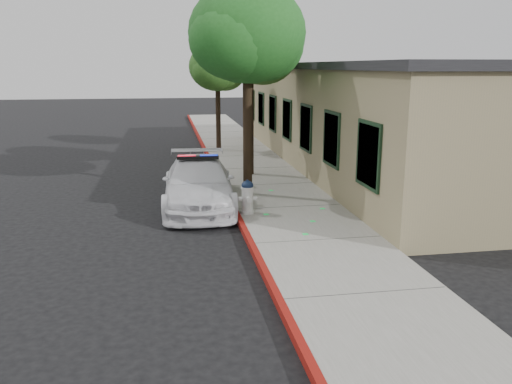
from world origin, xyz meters
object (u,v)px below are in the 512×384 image
at_px(clapboard_building, 377,116).
at_px(street_tree_near, 248,38).
at_px(fire_hydrant, 247,197).
at_px(street_tree_far, 218,69).
at_px(street_tree_mid, 250,50).
at_px(police_car, 199,183).

height_order(clapboard_building, street_tree_near, street_tree_near).
distance_m(fire_hydrant, street_tree_far, 11.88).
relative_size(clapboard_building, street_tree_far, 4.12).
xyz_separation_m(street_tree_mid, street_tree_far, (-0.57, 6.00, -0.70)).
bearing_deg(fire_hydrant, street_tree_mid, 77.17).
bearing_deg(clapboard_building, fire_hydrant, -134.45).
bearing_deg(street_tree_far, police_car, -99.32).
distance_m(street_tree_mid, street_tree_far, 6.07).
xyz_separation_m(clapboard_building, street_tree_mid, (-5.38, -1.08, 2.54)).
bearing_deg(street_tree_near, fire_hydrant, -99.30).
xyz_separation_m(fire_hydrant, street_tree_far, (0.39, 11.39, 3.35)).
bearing_deg(street_tree_far, street_tree_near, -90.17).
bearing_deg(fire_hydrant, street_tree_near, 77.96).
relative_size(police_car, street_tree_mid, 0.85).
relative_size(police_car, street_tree_near, 0.80).
bearing_deg(street_tree_far, street_tree_mid, -84.59).
distance_m(police_car, street_tree_near, 4.57).
xyz_separation_m(clapboard_building, street_tree_far, (-5.95, 4.92, 1.84)).
height_order(street_tree_mid, street_tree_far, street_tree_mid).
relative_size(street_tree_near, street_tree_far, 1.26).
bearing_deg(street_tree_far, clapboard_building, -39.61).
xyz_separation_m(police_car, fire_hydrant, (1.25, -1.40, -0.11)).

